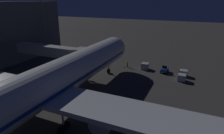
% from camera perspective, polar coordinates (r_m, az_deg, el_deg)
% --- Properties ---
extents(ground_plane, '(320.00, 320.00, 0.00)m').
position_cam_1_polar(ground_plane, '(37.38, -12.16, -10.10)').
color(ground_plane, '#383533').
extents(airliner_at_gate, '(51.23, 64.40, 18.22)m').
position_cam_1_polar(airliner_at_gate, '(29.36, -22.58, -7.18)').
color(airliner_at_gate, silver).
rests_on(airliner_at_gate, ground_plane).
extents(jet_bridge, '(21.52, 3.40, 7.34)m').
position_cam_1_polar(jet_bridge, '(50.20, -15.96, 4.34)').
color(jet_bridge, '#9E9E99').
rests_on(jet_bridge, ground_plane).
extents(apron_floodlight_mast, '(2.90, 0.50, 18.72)m').
position_cam_1_polar(apron_floodlight_mast, '(66.74, -19.54, 11.89)').
color(apron_floodlight_mast, '#59595E').
rests_on(apron_floodlight_mast, ground_plane).
extents(baggage_tug_spare, '(1.86, 2.79, 1.95)m').
position_cam_1_polar(baggage_tug_spare, '(52.47, 15.18, -0.70)').
color(baggage_tug_spare, '#234C9E').
rests_on(baggage_tug_spare, ground_plane).
extents(baggage_container_near_belt, '(1.72, 1.81, 1.57)m').
position_cam_1_polar(baggage_container_near_belt, '(48.24, 19.80, -2.94)').
color(baggage_container_near_belt, '#B7BABF').
rests_on(baggage_container_near_belt, ground_plane).
extents(baggage_container_mid_row, '(1.88, 1.66, 1.54)m').
position_cam_1_polar(baggage_container_mid_row, '(51.36, 20.23, -1.69)').
color(baggage_container_mid_row, '#B7BABF').
rests_on(baggage_container_mid_row, ground_plane).
extents(baggage_container_far_row, '(1.84, 1.90, 1.68)m').
position_cam_1_polar(baggage_container_far_row, '(53.81, 9.67, 0.27)').
color(baggage_container_far_row, '#B7BABF').
rests_on(baggage_container_far_row, ground_plane).
extents(ground_crew_near_nose_gear, '(0.40, 0.40, 1.87)m').
position_cam_1_polar(ground_crew_near_nose_gear, '(54.72, 4.53, 1.02)').
color(ground_crew_near_nose_gear, black).
rests_on(ground_crew_near_nose_gear, ground_plane).
extents(ground_crew_by_belt_loader, '(0.40, 0.40, 1.72)m').
position_cam_1_polar(ground_crew_by_belt_loader, '(53.41, 19.22, -0.58)').
color(ground_crew_by_belt_loader, black).
rests_on(ground_crew_by_belt_loader, ground_plane).
extents(traffic_cone_nose_port, '(0.36, 0.36, 0.55)m').
position_cam_1_polar(traffic_cone_nose_port, '(54.28, 3.56, 0.05)').
color(traffic_cone_nose_port, orange).
rests_on(traffic_cone_nose_port, ground_plane).
extents(traffic_cone_nose_starboard, '(0.36, 0.36, 0.55)m').
position_cam_1_polar(traffic_cone_nose_starboard, '(55.89, -0.65, 0.65)').
color(traffic_cone_nose_starboard, orange).
rests_on(traffic_cone_nose_starboard, ground_plane).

